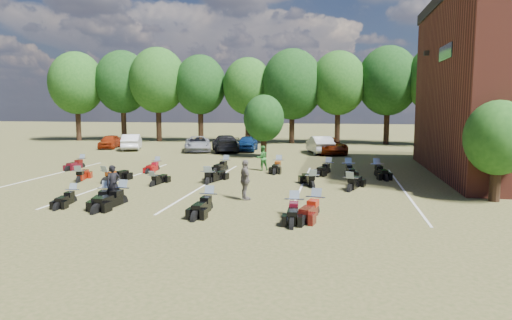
% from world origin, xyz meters
% --- Properties ---
extents(ground, '(160.00, 160.00, 0.00)m').
position_xyz_m(ground, '(0.00, 0.00, 0.00)').
color(ground, brown).
rests_on(ground, ground).
extents(car_0, '(2.27, 4.02, 1.29)m').
position_xyz_m(car_0, '(-17.69, 20.29, 0.65)').
color(car_0, maroon).
rests_on(car_0, ground).
extents(car_1, '(2.94, 4.64, 1.44)m').
position_xyz_m(car_1, '(-15.00, 19.34, 0.72)').
color(car_1, silver).
rests_on(car_1, ground).
extents(car_2, '(3.60, 5.29, 1.34)m').
position_xyz_m(car_2, '(-8.55, 18.97, 0.67)').
color(car_2, gray).
rests_on(car_2, ground).
extents(car_3, '(3.72, 5.57, 1.50)m').
position_xyz_m(car_3, '(-6.03, 19.07, 0.75)').
color(car_3, black).
rests_on(car_3, ground).
extents(car_4, '(1.89, 4.15, 1.38)m').
position_xyz_m(car_4, '(-4.26, 20.08, 0.69)').
color(car_4, '#0B2451').
rests_on(car_4, ground).
extents(car_5, '(2.72, 4.80, 1.50)m').
position_xyz_m(car_5, '(2.25, 19.21, 0.75)').
color(car_5, beige).
rests_on(car_5, ground).
extents(car_6, '(3.63, 5.42, 1.38)m').
position_xyz_m(car_6, '(3.01, 19.05, 0.69)').
color(car_6, '#551704').
rests_on(car_6, ground).
extents(car_7, '(2.62, 5.19, 1.44)m').
position_xyz_m(car_7, '(11.62, 19.83, 0.72)').
color(car_7, '#3E3E43').
rests_on(car_7, ground).
extents(person_black, '(0.70, 0.68, 1.63)m').
position_xyz_m(person_black, '(-5.55, -2.28, 0.81)').
color(person_black, black).
rests_on(person_black, ground).
extents(person_green, '(0.97, 0.91, 1.58)m').
position_xyz_m(person_green, '(-0.93, 8.35, 0.79)').
color(person_green, '#2B6D29').
rests_on(person_green, ground).
extents(person_grey, '(0.89, 1.12, 1.78)m').
position_xyz_m(person_grey, '(-0.18, -0.63, 0.89)').
color(person_grey, '#625A54').
rests_on(person_grey, ground).
extents(motorcycle_1, '(1.23, 2.39, 1.27)m').
position_xyz_m(motorcycle_1, '(-5.93, -2.23, 0.00)').
color(motorcycle_1, black).
rests_on(motorcycle_1, ground).
extents(motorcycle_2, '(0.90, 2.07, 1.11)m').
position_xyz_m(motorcycle_2, '(-7.38, -2.43, 0.00)').
color(motorcycle_2, black).
rests_on(motorcycle_2, ground).
extents(motorcycle_3, '(1.02, 2.54, 1.38)m').
position_xyz_m(motorcycle_3, '(-5.17, -2.30, 0.00)').
color(motorcycle_3, black).
rests_on(motorcycle_3, ground).
extents(motorcycle_4, '(0.80, 2.39, 1.32)m').
position_xyz_m(motorcycle_4, '(-1.23, -2.77, 0.00)').
color(motorcycle_4, black).
rests_on(motorcycle_4, ground).
extents(motorcycle_5, '(0.86, 2.38, 1.31)m').
position_xyz_m(motorcycle_5, '(2.22, -3.15, 0.00)').
color(motorcycle_5, black).
rests_on(motorcycle_5, ground).
extents(motorcycle_6, '(1.27, 2.56, 1.36)m').
position_xyz_m(motorcycle_6, '(2.99, -2.75, 0.00)').
color(motorcycle_6, '#450D09').
rests_on(motorcycle_6, ground).
extents(motorcycle_7, '(1.31, 2.35, 1.25)m').
position_xyz_m(motorcycle_7, '(-9.97, 2.27, 0.00)').
color(motorcycle_7, maroon).
rests_on(motorcycle_7, ground).
extents(motorcycle_8, '(1.37, 2.48, 1.32)m').
position_xyz_m(motorcycle_8, '(-8.33, 2.18, 0.00)').
color(motorcycle_8, black).
rests_on(motorcycle_8, ground).
extents(motorcycle_9, '(0.83, 2.05, 1.11)m').
position_xyz_m(motorcycle_9, '(-5.53, 1.82, 0.00)').
color(motorcycle_9, black).
rests_on(motorcycle_9, ground).
extents(motorcycle_10, '(1.09, 2.49, 1.34)m').
position_xyz_m(motorcycle_10, '(-2.95, 2.95, 0.00)').
color(motorcycle_10, black).
rests_on(motorcycle_10, ground).
extents(motorcycle_11, '(1.21, 2.29, 1.22)m').
position_xyz_m(motorcycle_11, '(-2.90, 3.25, 0.00)').
color(motorcycle_11, black).
rests_on(motorcycle_11, ground).
extents(motorcycle_12, '(1.43, 2.44, 1.29)m').
position_xyz_m(motorcycle_12, '(2.56, 2.83, 0.00)').
color(motorcycle_12, black).
rests_on(motorcycle_12, ground).
extents(motorcycle_13, '(1.43, 2.52, 1.34)m').
position_xyz_m(motorcycle_13, '(4.41, 2.23, 0.00)').
color(motorcycle_13, black).
rests_on(motorcycle_13, ground).
extents(motorcycle_14, '(0.72, 2.21, 1.23)m').
position_xyz_m(motorcycle_14, '(-12.93, 7.48, 0.00)').
color(motorcycle_14, '#450913').
rests_on(motorcycle_14, ground).
extents(motorcycle_15, '(0.73, 2.14, 1.18)m').
position_xyz_m(motorcycle_15, '(-7.59, 7.36, 0.00)').
color(motorcycle_15, maroon).
rests_on(motorcycle_15, ground).
extents(motorcycle_16, '(1.04, 2.41, 1.30)m').
position_xyz_m(motorcycle_16, '(-3.29, 8.22, 0.00)').
color(motorcycle_16, black).
rests_on(motorcycle_16, ground).
extents(motorcycle_17, '(0.80, 2.43, 1.35)m').
position_xyz_m(motorcycle_17, '(0.09, 8.59, 0.00)').
color(motorcycle_17, black).
rests_on(motorcycle_17, ground).
extents(motorcycle_18, '(1.40, 2.46, 1.31)m').
position_xyz_m(motorcycle_18, '(3.21, 8.07, 0.00)').
color(motorcycle_18, black).
rests_on(motorcycle_18, ground).
extents(motorcycle_19, '(1.03, 2.50, 1.36)m').
position_xyz_m(motorcycle_19, '(4.42, 7.70, 0.00)').
color(motorcycle_19, black).
rests_on(motorcycle_19, ground).
extents(motorcycle_20, '(1.25, 2.62, 1.40)m').
position_xyz_m(motorcycle_20, '(6.08, 7.49, 0.00)').
color(motorcycle_20, black).
rests_on(motorcycle_20, ground).
extents(tree_line, '(56.00, 6.00, 9.79)m').
position_xyz_m(tree_line, '(-1.00, 29.00, 6.31)').
color(tree_line, black).
rests_on(tree_line, ground).
extents(young_tree_near_building, '(2.80, 2.80, 4.16)m').
position_xyz_m(young_tree_near_building, '(10.50, 1.00, 2.75)').
color(young_tree_near_building, black).
rests_on(young_tree_near_building, ground).
extents(young_tree_midfield, '(3.20, 3.20, 4.70)m').
position_xyz_m(young_tree_midfield, '(-2.00, 15.50, 3.09)').
color(young_tree_midfield, black).
rests_on(young_tree_midfield, ground).
extents(parking_lines, '(20.10, 14.00, 0.01)m').
position_xyz_m(parking_lines, '(-3.00, 3.00, 0.01)').
color(parking_lines, silver).
rests_on(parking_lines, ground).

